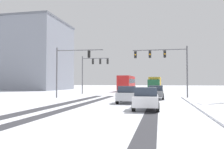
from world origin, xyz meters
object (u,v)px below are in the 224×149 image
at_px(traffic_signal_near_left, 70,63).
at_px(bus_oncoming, 127,82).
at_px(traffic_signal_far_left, 93,66).
at_px(office_building_far_left_block, 28,56).
at_px(car_grey_lead, 156,92).
at_px(box_truck_delivery, 155,84).
at_px(car_silver_second, 127,94).
at_px(traffic_signal_near_right, 165,60).
at_px(car_white_third, 146,98).

bearing_deg(traffic_signal_near_left, bus_oncoming, 79.66).
bearing_deg(traffic_signal_far_left, office_building_far_left_block, 142.25).
relative_size(traffic_signal_far_left, traffic_signal_near_left, 1.00).
height_order(car_grey_lead, box_truck_delivery, box_truck_delivery).
bearing_deg(bus_oncoming, office_building_far_left_block, 168.29).
bearing_deg(car_silver_second, car_grey_lead, 64.57).
bearing_deg(traffic_signal_near_right, traffic_signal_near_left, -171.25).
bearing_deg(car_grey_lead, traffic_signal_near_right, 59.81).
xyz_separation_m(car_silver_second, office_building_far_left_block, (-32.17, 34.24, 8.44)).
distance_m(traffic_signal_near_left, car_grey_lead, 11.49).
distance_m(traffic_signal_near_right, car_silver_second, 9.20).
relative_size(traffic_signal_far_left, office_building_far_left_block, 0.32).
relative_size(car_silver_second, bus_oncoming, 0.38).
xyz_separation_m(traffic_signal_far_left, car_silver_second, (8.11, -15.61, -3.93)).
height_order(traffic_signal_far_left, box_truck_delivery, traffic_signal_far_left).
xyz_separation_m(car_grey_lead, car_white_third, (-0.54, -10.69, 0.00)).
bearing_deg(box_truck_delivery, bus_oncoming, 142.03).
relative_size(traffic_signal_near_left, car_white_third, 1.57).
distance_m(traffic_signal_far_left, car_white_third, 23.44).
distance_m(traffic_signal_far_left, box_truck_delivery, 13.34).
xyz_separation_m(traffic_signal_near_right, car_white_third, (-1.61, -12.52, -4.00)).
xyz_separation_m(traffic_signal_near_left, office_building_far_left_block, (-23.92, 28.68, 4.82)).
bearing_deg(traffic_signal_near_right, bus_oncoming, 110.36).
distance_m(traffic_signal_far_left, bus_oncoming, 13.70).
distance_m(car_grey_lead, box_truck_delivery, 18.00).
distance_m(car_silver_second, box_truck_delivery, 23.67).
bearing_deg(traffic_signal_near_left, traffic_signal_near_right, 8.75).
distance_m(traffic_signal_near_right, traffic_signal_near_left, 12.11).
bearing_deg(traffic_signal_far_left, traffic_signal_near_left, -90.80).
xyz_separation_m(traffic_signal_far_left, office_building_far_left_block, (-24.06, 18.63, 4.51)).
height_order(car_white_third, office_building_far_left_block, office_building_far_left_block).
height_order(traffic_signal_near_right, traffic_signal_near_left, same).
height_order(traffic_signal_far_left, bus_oncoming, traffic_signal_far_left).
height_order(traffic_signal_near_left, box_truck_delivery, traffic_signal_near_left).
bearing_deg(office_building_far_left_block, traffic_signal_near_left, -50.17).
bearing_deg(office_building_far_left_block, car_white_third, -48.94).
distance_m(traffic_signal_near_left, bus_oncoming, 23.36).
relative_size(traffic_signal_far_left, bus_oncoming, 0.59).
bearing_deg(car_silver_second, office_building_far_left_block, 133.22).
bearing_deg(box_truck_delivery, traffic_signal_near_left, -120.01).
relative_size(car_grey_lead, box_truck_delivery, 0.55).
bearing_deg(traffic_signal_far_left, bus_oncoming, 72.54).
bearing_deg(traffic_signal_near_left, office_building_far_left_block, 129.83).
height_order(car_white_third, bus_oncoming, bus_oncoming).
distance_m(traffic_signal_near_left, office_building_far_left_block, 37.65).
distance_m(traffic_signal_far_left, car_grey_lead, 15.23).
bearing_deg(bus_oncoming, car_white_third, -79.54).
bearing_deg(bus_oncoming, traffic_signal_near_right, -69.64).
height_order(traffic_signal_near_right, car_silver_second, traffic_signal_near_right).
distance_m(car_grey_lead, car_white_third, 10.71).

